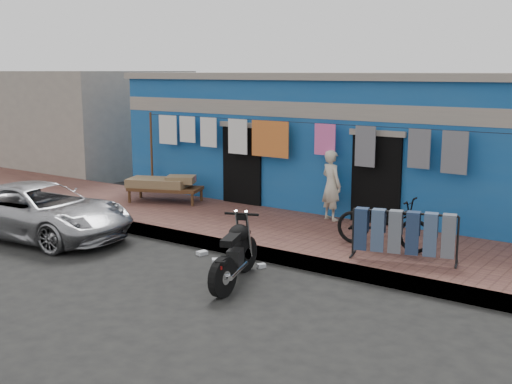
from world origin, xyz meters
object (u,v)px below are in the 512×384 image
(car, at_px, (40,210))
(bicycle, at_px, (384,217))
(motorcycle, at_px, (234,251))
(charpoy, at_px, (165,189))
(seated_person, at_px, (331,185))
(jeans_rack, at_px, (404,235))

(car, xyz_separation_m, bicycle, (6.44, 2.60, 0.24))
(motorcycle, height_order, charpoy, motorcycle)
(charpoy, bearing_deg, seated_person, 8.95)
(car, distance_m, motorcycle, 5.03)
(charpoy, bearing_deg, motorcycle, -35.15)
(seated_person, height_order, motorcycle, seated_person)
(motorcycle, relative_size, jeans_rack, 0.95)
(car, distance_m, jeans_rack, 7.36)
(car, bearing_deg, jeans_rack, -81.23)
(car, bearing_deg, bicycle, -75.80)
(charpoy, bearing_deg, bicycle, -6.92)
(car, bearing_deg, motorcycle, -97.27)
(car, xyz_separation_m, seated_person, (4.58, 4.01, 0.42))
(motorcycle, bearing_deg, seated_person, 74.37)
(bicycle, bearing_deg, motorcycle, 147.75)
(motorcycle, bearing_deg, car, 158.44)
(car, relative_size, charpoy, 2.05)
(seated_person, xyz_separation_m, charpoy, (-4.23, -0.67, -0.45))
(jeans_rack, bearing_deg, charpoy, 169.49)
(seated_person, distance_m, charpoy, 4.31)
(seated_person, relative_size, motorcycle, 0.86)
(car, height_order, seated_person, seated_person)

